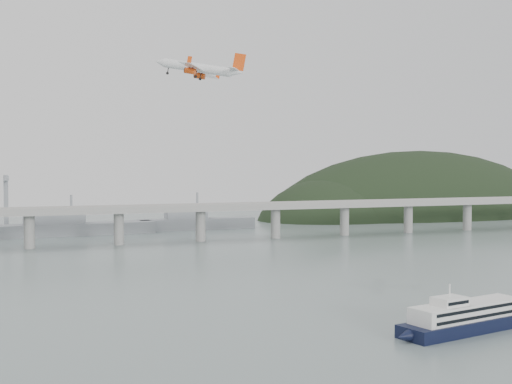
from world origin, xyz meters
name	(u,v)px	position (x,y,z in m)	size (l,w,h in m)	color
ground	(316,307)	(0.00, 0.00, 0.00)	(900.00, 900.00, 0.00)	slate
bridge	(167,213)	(-1.15, 200.00, 17.65)	(800.00, 22.00, 23.90)	gray
headland	(432,236)	(285.18, 331.75, -19.34)	(365.00, 155.00, 156.00)	black
ferry	(467,318)	(24.90, -45.38, 3.82)	(74.11, 23.55, 14.08)	black
airliner	(200,68)	(-21.56, 61.83, 85.49)	(33.54, 31.46, 10.15)	white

